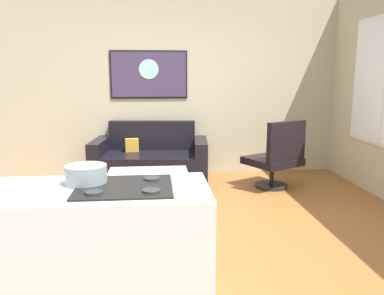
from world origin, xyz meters
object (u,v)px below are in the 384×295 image
armchair (277,157)px  couch (151,162)px  mixing_bowl (86,175)px  wall_painting (149,74)px  coffee_table (148,175)px

armchair → couch: bearing=162.1°
armchair → mixing_bowl: (-2.13, -2.67, 0.50)m
wall_painting → mixing_bowl: bearing=-95.6°
coffee_table → wall_painting: bearing=89.6°
couch → wall_painting: size_ratio=1.47×
coffee_table → armchair: (1.78, 0.53, 0.07)m
couch → armchair: 1.86m
coffee_table → mixing_bowl: size_ratio=3.62×
couch → armchair: size_ratio=1.81×
mixing_bowl → wall_painting: 3.77m
armchair → mixing_bowl: 3.46m
couch → coffee_table: (-0.02, -1.10, 0.09)m
armchair → wall_painting: wall_painting is taller
mixing_bowl → wall_painting: wall_painting is taller
armchair → wall_painting: 2.34m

